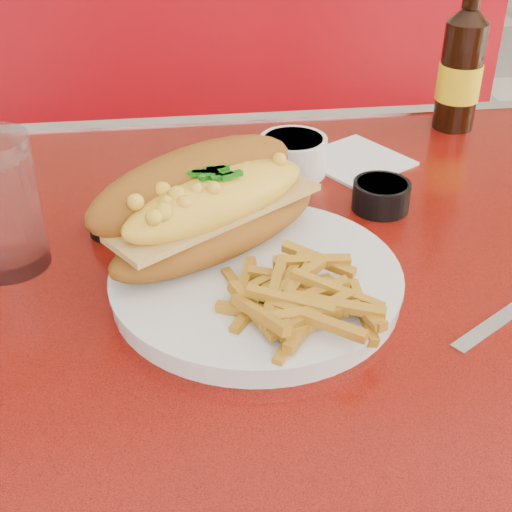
{
  "coord_description": "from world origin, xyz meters",
  "views": [
    {
      "loc": [
        -0.17,
        -0.61,
        1.18
      ],
      "look_at": [
        -0.1,
        -0.04,
        0.81
      ],
      "focal_mm": 50.0,
      "sensor_mm": 36.0,
      "label": 1
    }
  ],
  "objects": [
    {
      "name": "diner_table",
      "position": [
        0.0,
        0.0,
        0.61
      ],
      "size": [
        1.23,
        0.83,
        0.77
      ],
      "color": "red",
      "rests_on": "ground"
    },
    {
      "name": "dinner_plate",
      "position": [
        -0.1,
        -0.04,
        0.78
      ],
      "size": [
        0.38,
        0.38,
        0.02
      ],
      "rotation": [
        0.0,
        0.0,
        -0.43
      ],
      "color": "silver",
      "rests_on": "diner_table"
    },
    {
      "name": "gravy_ramekin",
      "position": [
        -0.02,
        0.21,
        0.8
      ],
      "size": [
        0.11,
        0.11,
        0.05
      ],
      "rotation": [
        0.0,
        0.0,
        -0.4
      ],
      "color": "silver",
      "rests_on": "diner_table"
    },
    {
      "name": "sauce_cup_left",
      "position": [
        -0.24,
        0.09,
        0.79
      ],
      "size": [
        0.06,
        0.06,
        0.03
      ],
      "rotation": [
        0.0,
        0.0,
        0.02
      ],
      "color": "black",
      "rests_on": "diner_table"
    },
    {
      "name": "mac_hoagie",
      "position": [
        -0.14,
        0.01,
        0.84
      ],
      "size": [
        0.28,
        0.24,
        0.11
      ],
      "rotation": [
        0.0,
        0.0,
        0.6
      ],
      "color": "#905317",
      "rests_on": "dinner_plate"
    },
    {
      "name": "sauce_cup_right",
      "position": [
        0.07,
        0.1,
        0.79
      ],
      "size": [
        0.08,
        0.08,
        0.03
      ],
      "rotation": [
        0.0,
        0.0,
        0.21
      ],
      "color": "black",
      "rests_on": "diner_table"
    },
    {
      "name": "fork",
      "position": [
        -0.07,
        -0.01,
        0.79
      ],
      "size": [
        0.06,
        0.12,
        0.0
      ],
      "rotation": [
        0.0,
        0.0,
        1.98
      ],
      "color": "silver",
      "rests_on": "dinner_plate"
    },
    {
      "name": "paper_napkin",
      "position": [
        0.07,
        0.23,
        0.77
      ],
      "size": [
        0.16,
        0.16,
        0.0
      ],
      "primitive_type": "cube",
      "rotation": [
        0.0,
        0.0,
        0.54
      ],
      "color": "silver",
      "rests_on": "diner_table"
    },
    {
      "name": "fries_pile",
      "position": [
        -0.07,
        -0.11,
        0.81
      ],
      "size": [
        0.15,
        0.14,
        0.04
      ],
      "primitive_type": null,
      "rotation": [
        0.0,
        0.0,
        0.26
      ],
      "color": "gold",
      "rests_on": "dinner_plate"
    },
    {
      "name": "booth_bench_far",
      "position": [
        0.0,
        0.81,
        0.29
      ],
      "size": [
        1.2,
        0.51,
        0.9
      ],
      "color": "#A30A14",
      "rests_on": "ground"
    },
    {
      "name": "beer_bottle",
      "position": [
        0.24,
        0.33,
        0.86
      ],
      "size": [
        0.08,
        0.08,
        0.24
      ],
      "rotation": [
        0.0,
        0.0,
        0.4
      ],
      "color": "black",
      "rests_on": "diner_table"
    }
  ]
}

